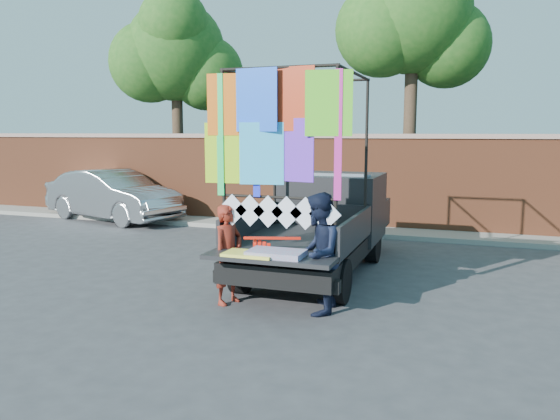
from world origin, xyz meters
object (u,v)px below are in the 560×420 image
(sedan, at_px, (113,195))
(man, at_px, (318,254))
(woman, at_px, (228,255))
(pickup_truck, at_px, (326,221))

(sedan, height_order, man, man)
(woman, xyz_separation_m, man, (1.44, 0.02, 0.12))
(woman, relative_size, man, 0.87)
(sedan, bearing_deg, man, -111.61)
(pickup_truck, bearing_deg, man, -77.23)
(woman, distance_m, man, 1.44)
(pickup_truck, distance_m, man, 2.88)
(sedan, height_order, woman, woman)
(pickup_truck, relative_size, sedan, 1.23)
(woman, bearing_deg, man, -71.46)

